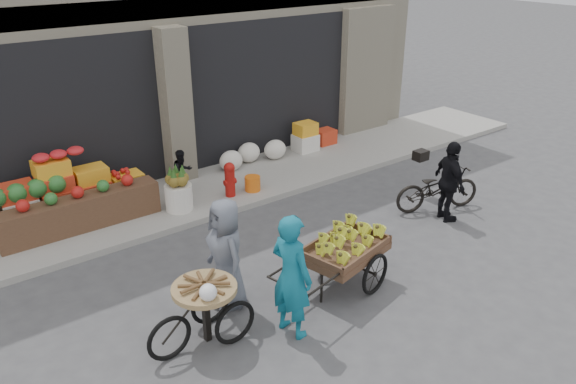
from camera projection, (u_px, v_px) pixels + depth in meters
ground at (333, 287)px, 8.54m from camera, size 80.00×80.00×0.00m
sidewalk at (202, 193)px, 11.50m from camera, size 18.00×2.20×0.12m
building at (110, 7)px, 12.99m from camera, size 14.00×6.45×7.00m
fruit_display at (71, 192)px, 10.10m from camera, size 3.10×1.12×1.24m
pineapple_bin at (179, 197)px, 10.60m from camera, size 0.52×0.52×0.50m
fire_hydrant at (230, 178)px, 11.11m from camera, size 0.22×0.22×0.71m
orange_bucket at (253, 183)px, 11.44m from camera, size 0.32×0.32×0.30m
right_bay_goods at (287, 144)px, 13.22m from camera, size 3.35×0.60×0.70m
seated_person at (182, 172)px, 11.17m from camera, size 0.51×0.43×0.93m
banana_cart at (343, 249)px, 8.27m from camera, size 2.30×1.31×0.91m
vendor_woman at (291, 276)px, 7.23m from camera, size 0.53×0.71×1.75m
tricycle_cart at (205, 304)px, 7.19m from camera, size 1.44×0.90×0.95m
vendor_grey at (226, 254)px, 7.83m from camera, size 0.60×0.85×1.65m
bicycle at (437, 188)px, 10.79m from camera, size 1.82×1.17×0.90m
cyclist at (450, 182)px, 10.26m from camera, size 0.67×0.98×1.54m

